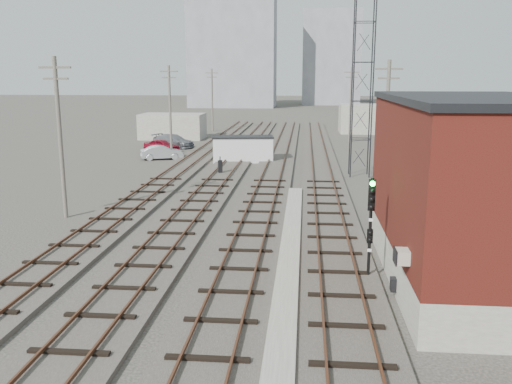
# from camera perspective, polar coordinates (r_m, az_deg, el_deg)

# --- Properties ---
(ground) EXTENTS (320.00, 320.00, 0.00)m
(ground) POSITION_cam_1_polar(r_m,az_deg,el_deg) (69.44, 4.28, 5.50)
(ground) COLOR #282621
(ground) RESTS_ON ground
(track_right) EXTENTS (3.20, 90.00, 0.39)m
(track_right) POSITION_cam_1_polar(r_m,az_deg,el_deg) (48.63, 6.79, 2.74)
(track_right) COLOR #332D28
(track_right) RESTS_ON ground
(track_mid_right) EXTENTS (3.20, 90.00, 0.39)m
(track_mid_right) POSITION_cam_1_polar(r_m,az_deg,el_deg) (48.68, 2.07, 2.83)
(track_mid_right) COLOR #332D28
(track_mid_right) RESTS_ON ground
(track_mid_left) EXTENTS (3.20, 90.00, 0.39)m
(track_mid_left) POSITION_cam_1_polar(r_m,az_deg,el_deg) (49.05, -2.60, 2.90)
(track_mid_left) COLOR #332D28
(track_mid_left) RESTS_ON ground
(track_left) EXTENTS (3.20, 90.00, 0.39)m
(track_left) POSITION_cam_1_polar(r_m,az_deg,el_deg) (49.75, -7.18, 2.94)
(track_left) COLOR #332D28
(track_left) RESTS_ON ground
(platform_curb) EXTENTS (0.90, 28.00, 0.26)m
(platform_curb) POSITION_cam_1_polar(r_m,az_deg,el_deg) (24.27, 3.54, -6.69)
(platform_curb) COLOR gray
(platform_curb) RESTS_ON ground
(brick_building) EXTENTS (6.54, 12.20, 7.22)m
(brick_building) POSITION_cam_1_polar(r_m,az_deg,el_deg) (22.35, 21.74, 0.12)
(brick_building) COLOR gray
(brick_building) RESTS_ON ground
(lattice_tower) EXTENTS (1.60, 1.60, 15.00)m
(lattice_tower) POSITION_cam_1_polar(r_m,az_deg,el_deg) (44.20, 11.13, 11.31)
(lattice_tower) COLOR black
(lattice_tower) RESTS_ON ground
(utility_pole_left_a) EXTENTS (1.80, 0.24, 9.00)m
(utility_pole_left_a) POSITION_cam_1_polar(r_m,az_deg,el_deg) (32.16, -19.95, 5.78)
(utility_pole_left_a) COLOR #595147
(utility_pole_left_a) RESTS_ON ground
(utility_pole_left_b) EXTENTS (1.80, 0.24, 9.00)m
(utility_pole_left_b) POSITION_cam_1_polar(r_m,az_deg,el_deg) (55.75, -9.03, 8.72)
(utility_pole_left_b) COLOR #595147
(utility_pole_left_b) RESTS_ON ground
(utility_pole_left_c) EXTENTS (1.80, 0.24, 9.00)m
(utility_pole_left_c) POSITION_cam_1_polar(r_m,az_deg,el_deg) (80.20, -4.64, 9.81)
(utility_pole_left_c) COLOR #595147
(utility_pole_left_c) RESTS_ON ground
(utility_pole_right_a) EXTENTS (1.80, 0.24, 9.00)m
(utility_pole_right_a) POSITION_cam_1_polar(r_m,az_deg,el_deg) (37.50, 13.57, 6.96)
(utility_pole_right_a) COLOR #595147
(utility_pole_right_a) RESTS_ON ground
(utility_pole_right_b) EXTENTS (1.80, 0.24, 9.00)m
(utility_pole_right_b) POSITION_cam_1_polar(r_m,az_deg,el_deg) (67.26, 9.93, 9.24)
(utility_pole_right_b) COLOR #595147
(utility_pole_right_b) RESTS_ON ground
(apartment_left) EXTENTS (22.00, 14.00, 30.00)m
(apartment_left) POSITION_cam_1_polar(r_m,az_deg,el_deg) (145.41, -2.44, 14.87)
(apartment_left) COLOR gray
(apartment_left) RESTS_ON ground
(apartment_right) EXTENTS (16.00, 12.00, 26.00)m
(apartment_right) POSITION_cam_1_polar(r_m,az_deg,el_deg) (159.20, 7.91, 13.80)
(apartment_right) COLOR gray
(apartment_right) RESTS_ON ground
(shed_left) EXTENTS (8.00, 5.00, 3.20)m
(shed_left) POSITION_cam_1_polar(r_m,az_deg,el_deg) (71.34, -8.75, 6.86)
(shed_left) COLOR gray
(shed_left) RESTS_ON ground
(shed_right) EXTENTS (6.00, 6.00, 4.00)m
(shed_right) POSITION_cam_1_polar(r_m,az_deg,el_deg) (79.59, 10.98, 7.60)
(shed_right) COLOR gray
(shed_right) RESTS_ON ground
(signal_mast) EXTENTS (0.40, 0.41, 4.12)m
(signal_mast) POSITION_cam_1_polar(r_m,az_deg,el_deg) (21.56, 11.97, -2.96)
(signal_mast) COLOR gray
(signal_mast) RESTS_ON ground
(switch_stand) EXTENTS (0.42, 0.42, 1.43)m
(switch_stand) POSITION_cam_1_polar(r_m,az_deg,el_deg) (44.43, -3.79, 2.67)
(switch_stand) COLOR black
(switch_stand) RESTS_ON ground
(site_trailer) EXTENTS (6.03, 3.26, 2.42)m
(site_trailer) POSITION_cam_1_polar(r_m,az_deg,el_deg) (51.27, -1.39, 4.56)
(site_trailer) COLOR silver
(site_trailer) RESTS_ON ground
(car_red) EXTENTS (4.21, 2.66, 1.33)m
(car_red) POSITION_cam_1_polar(r_m,az_deg,el_deg) (59.05, -9.89, 4.84)
(car_red) COLOR maroon
(car_red) RESTS_ON ground
(car_silver) EXTENTS (4.33, 2.76, 1.35)m
(car_silver) POSITION_cam_1_polar(r_m,az_deg,el_deg) (53.51, -9.88, 4.12)
(car_silver) COLOR #9DA0A4
(car_silver) RESTS_ON ground
(car_grey) EXTENTS (5.52, 4.06, 1.49)m
(car_grey) POSITION_cam_1_polar(r_m,az_deg,el_deg) (62.38, -8.68, 5.34)
(car_grey) COLOR slate
(car_grey) RESTS_ON ground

